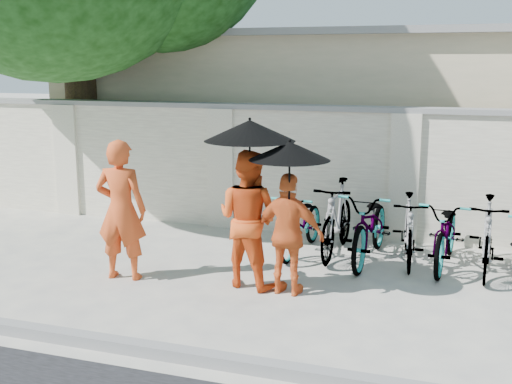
% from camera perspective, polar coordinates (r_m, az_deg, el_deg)
% --- Properties ---
extents(ground, '(80.00, 80.00, 0.00)m').
position_cam_1_polar(ground, '(7.88, -4.44, -9.02)').
color(ground, beige).
extents(kerb, '(40.00, 0.16, 0.12)m').
position_cam_1_polar(kerb, '(6.45, -10.49, -13.45)').
color(kerb, gray).
rests_on(kerb, ground).
extents(compound_wall, '(20.00, 0.30, 2.00)m').
position_cam_1_polar(compound_wall, '(10.32, 7.58, 1.61)').
color(compound_wall, '#F1EACE').
rests_on(compound_wall, ground).
extents(building_behind, '(14.00, 6.00, 3.20)m').
position_cam_1_polar(building_behind, '(13.86, 14.78, 6.37)').
color(building_behind, beige).
rests_on(building_behind, ground).
extents(monk_left, '(0.71, 0.52, 1.81)m').
position_cam_1_polar(monk_left, '(8.34, -11.91, -1.57)').
color(monk_left, '#D64B1D').
rests_on(monk_left, ground).
extents(monk_center, '(0.96, 0.83, 1.72)m').
position_cam_1_polar(monk_center, '(7.92, -0.70, -2.38)').
color(monk_center, '#DB4C17').
rests_on(monk_center, ground).
extents(parasol_center, '(1.10, 1.10, 1.11)m').
position_cam_1_polar(parasol_center, '(7.64, -0.56, 5.48)').
color(parasol_center, black).
rests_on(parasol_center, ground).
extents(monk_right, '(0.90, 0.44, 1.48)m').
position_cam_1_polar(monk_right, '(7.66, 2.94, -3.80)').
color(monk_right, '#D85C24').
rests_on(monk_right, ground).
extents(parasol_right, '(0.95, 0.95, 1.03)m').
position_cam_1_polar(parasol_right, '(7.37, 3.01, 3.67)').
color(parasol_right, black).
rests_on(parasol_right, ground).
extents(bike_0, '(0.72, 1.76, 0.91)m').
position_cam_1_polar(bike_0, '(9.39, 4.09, -2.73)').
color(bike_0, gray).
rests_on(bike_0, ground).
extents(bike_1, '(0.56, 1.83, 1.09)m').
position_cam_1_polar(bike_1, '(9.30, 7.21, -2.34)').
color(bike_1, gray).
rests_on(bike_1, ground).
extents(bike_2, '(0.79, 2.00, 1.03)m').
position_cam_1_polar(bike_2, '(9.09, 10.18, -2.96)').
color(bike_2, gray).
rests_on(bike_2, ground).
extents(bike_3, '(0.65, 1.64, 0.96)m').
position_cam_1_polar(bike_3, '(9.11, 13.41, -3.30)').
color(bike_3, gray).
rests_on(bike_3, ground).
extents(bike_4, '(0.78, 1.88, 0.97)m').
position_cam_1_polar(bike_4, '(9.09, 16.62, -3.47)').
color(bike_4, gray).
rests_on(bike_4, ground).
extents(bike_5, '(0.53, 1.70, 1.01)m').
position_cam_1_polar(bike_5, '(8.97, 19.86, -3.72)').
color(bike_5, gray).
rests_on(bike_5, ground).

